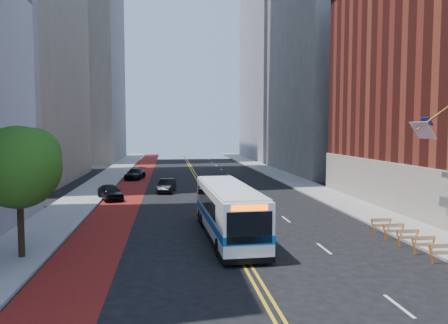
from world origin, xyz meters
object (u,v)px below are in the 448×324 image
object	(u,v)px
car_b	(167,186)
car_c	(135,174)
transit_bus	(228,210)
car_a	(110,192)
street_tree	(20,164)

from	to	relation	value
car_b	car_c	bearing A→B (deg)	117.44
transit_bus	car_c	bearing A→B (deg)	101.54
transit_bus	car_c	distance (m)	33.67
transit_bus	car_a	xyz separation A→B (m)	(-9.08, 15.66, -0.95)
car_a	car_c	bearing A→B (deg)	65.81
car_a	car_b	size ratio (longest dim) A/B	1.04
street_tree	car_c	world-z (taller)	street_tree
street_tree	car_b	bearing A→B (deg)	72.66
car_c	car_a	bearing A→B (deg)	-84.55
street_tree	car_c	distance (m)	36.15
car_a	street_tree	bearing A→B (deg)	-116.58
transit_bus	street_tree	bearing A→B (deg)	-166.60
street_tree	car_a	xyz separation A→B (m)	(1.94, 18.75, -4.17)
street_tree	car_b	xyz separation A→B (m)	(7.22, 23.12, -4.22)
transit_bus	car_b	xyz separation A→B (m)	(-3.81, 20.02, -1.00)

